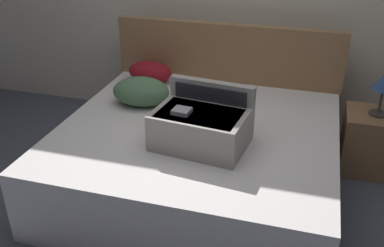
% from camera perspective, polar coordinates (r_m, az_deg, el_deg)
% --- Properties ---
extents(ground_plane, '(12.00, 12.00, 0.00)m').
position_cam_1_polar(ground_plane, '(3.00, -1.47, -12.49)').
color(ground_plane, '#4C515B').
extents(bed, '(1.89, 1.76, 0.50)m').
position_cam_1_polar(bed, '(3.17, 0.67, -4.57)').
color(bed, silver).
rests_on(bed, ground).
extents(headboard, '(1.92, 0.08, 1.00)m').
position_cam_1_polar(headboard, '(3.86, 4.39, 5.54)').
color(headboard, olive).
rests_on(headboard, ground).
extents(hard_case_large, '(0.62, 0.49, 0.37)m').
position_cam_1_polar(hard_case_large, '(2.78, 1.22, -0.19)').
color(hard_case_large, gray).
rests_on(hard_case_large, bed).
extents(pillow_near_headboard, '(0.42, 0.29, 0.17)m').
position_cam_1_polar(pillow_near_headboard, '(3.82, -5.45, 6.66)').
color(pillow_near_headboard, maroon).
rests_on(pillow_near_headboard, bed).
extents(pillow_center_head, '(0.46, 0.35, 0.21)m').
position_cam_1_polar(pillow_center_head, '(3.38, -6.59, 4.14)').
color(pillow_center_head, '#4C724C').
rests_on(pillow_center_head, bed).
extents(nightstand, '(0.44, 0.40, 0.48)m').
position_cam_1_polar(nightstand, '(3.67, 22.21, -2.24)').
color(nightstand, olive).
rests_on(nightstand, ground).
extents(table_lamp, '(0.17, 0.17, 0.33)m').
position_cam_1_polar(table_lamp, '(3.48, 23.60, 4.77)').
color(table_lamp, '#3F3833').
rests_on(table_lamp, nightstand).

